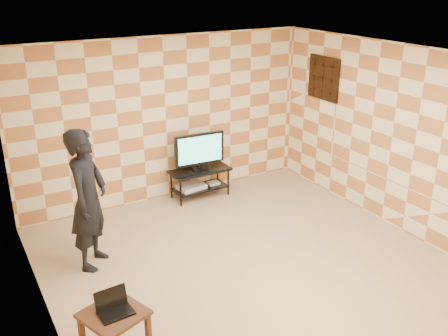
{
  "coord_description": "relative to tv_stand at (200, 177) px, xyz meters",
  "views": [
    {
      "loc": [
        -3.11,
        -4.79,
        3.61
      ],
      "look_at": [
        0.0,
        0.6,
        1.15
      ],
      "focal_mm": 40.0,
      "sensor_mm": 36.0,
      "label": 1
    }
  ],
  "objects": [
    {
      "name": "tv_stand",
      "position": [
        0.0,
        0.0,
        0.0
      ],
      "size": [
        1.02,
        0.46,
        0.5
      ],
      "color": "black",
      "rests_on": "floor"
    },
    {
      "name": "wall_right",
      "position": [
        2.06,
        -2.18,
        0.98
      ],
      "size": [
        0.02,
        5.0,
        2.7
      ],
      "primitive_type": "cube",
      "color": "beige",
      "rests_on": "ground"
    },
    {
      "name": "wall_left",
      "position": [
        -2.94,
        -2.18,
        0.98
      ],
      "size": [
        0.02,
        5.0,
        2.7
      ],
      "primitive_type": "cube",
      "color": "beige",
      "rests_on": "ground"
    },
    {
      "name": "wall_back",
      "position": [
        -0.44,
        0.32,
        0.98
      ],
      "size": [
        5.0,
        0.02,
        2.7
      ],
      "primitive_type": "cube",
      "color": "beige",
      "rests_on": "ground"
    },
    {
      "name": "person",
      "position": [
        -2.18,
        -1.17,
        0.56
      ],
      "size": [
        0.77,
        0.81,
        1.86
      ],
      "primitive_type": "imported",
      "rotation": [
        0.0,
        0.0,
        0.91
      ],
      "color": "black",
      "rests_on": "floor"
    },
    {
      "name": "dvd_player",
      "position": [
        -0.16,
        0.02,
        -0.16
      ],
      "size": [
        0.49,
        0.37,
        0.08
      ],
      "primitive_type": "cube",
      "rotation": [
        0.0,
        0.0,
        0.12
      ],
      "color": "silver",
      "rests_on": "tv_stand"
    },
    {
      "name": "wall_front",
      "position": [
        -0.44,
        -4.68,
        0.98
      ],
      "size": [
        5.0,
        0.02,
        2.7
      ],
      "primitive_type": "cube",
      "color": "beige",
      "rests_on": "ground"
    },
    {
      "name": "ceiling",
      "position": [
        -0.44,
        -2.18,
        2.33
      ],
      "size": [
        5.0,
        5.0,
        0.02
      ],
      "primitive_type": "cube",
      "color": "white",
      "rests_on": "wall_back"
    },
    {
      "name": "side_table",
      "position": [
        -2.48,
        -2.94,
        0.05
      ],
      "size": [
        0.7,
        0.7,
        0.5
      ],
      "color": "#3A2718",
      "rests_on": "floor"
    },
    {
      "name": "game_console",
      "position": [
        0.26,
        -0.01,
        -0.17
      ],
      "size": [
        0.2,
        0.15,
        0.05
      ],
      "primitive_type": "cube",
      "rotation": [
        0.0,
        0.0,
        -0.01
      ],
      "color": "silver",
      "rests_on": "tv_stand"
    },
    {
      "name": "floor",
      "position": [
        -0.44,
        -2.18,
        -0.37
      ],
      "size": [
        5.0,
        5.0,
        0.0
      ],
      "primitive_type": "plane",
      "color": "tan",
      "rests_on": "ground"
    },
    {
      "name": "laptop",
      "position": [
        -2.47,
        -2.93,
        0.18
      ],
      "size": [
        0.34,
        0.28,
        0.22
      ],
      "color": "black",
      "rests_on": "side_table"
    },
    {
      "name": "wall_art",
      "position": [
        2.03,
        -0.63,
        1.58
      ],
      "size": [
        0.04,
        0.72,
        0.72
      ],
      "color": "black",
      "rests_on": "wall_right"
    },
    {
      "name": "tv",
      "position": [
        0.0,
        -0.0,
        0.48
      ],
      "size": [
        0.87,
        0.18,
        0.63
      ],
      "color": "black",
      "rests_on": "tv_stand"
    }
  ]
}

